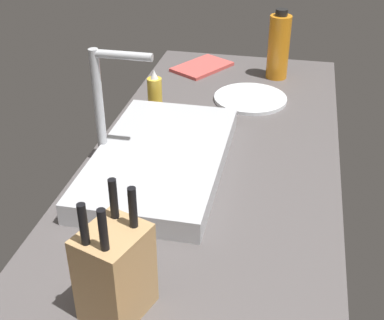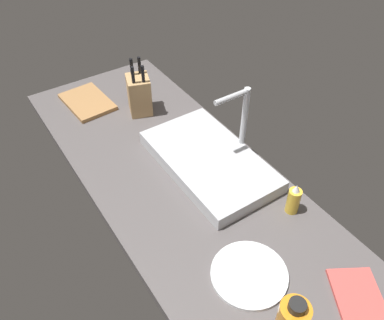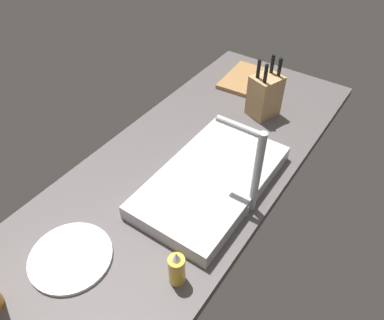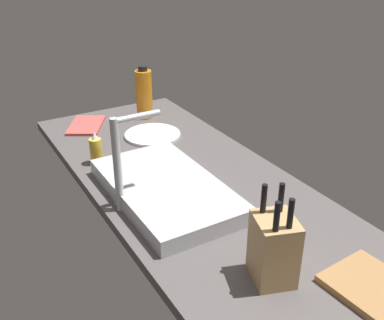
% 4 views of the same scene
% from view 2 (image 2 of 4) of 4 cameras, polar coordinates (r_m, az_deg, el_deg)
% --- Properties ---
extents(countertop_slab, '(1.73, 0.65, 0.04)m').
position_cam_2_polar(countertop_slab, '(1.51, -1.47, -2.93)').
color(countertop_slab, '#514C4C').
rests_on(countertop_slab, ground).
extents(sink_basin, '(0.54, 0.31, 0.05)m').
position_cam_2_polar(sink_basin, '(1.53, 2.46, -0.12)').
color(sink_basin, '#B7BABF').
rests_on(sink_basin, countertop_slab).
extents(faucet, '(0.06, 0.15, 0.30)m').
position_cam_2_polar(faucet, '(1.49, 7.10, 5.99)').
color(faucet, '#B7BABF').
rests_on(faucet, countertop_slab).
extents(knife_block, '(0.14, 0.13, 0.25)m').
position_cam_2_polar(knife_block, '(1.79, -7.59, 9.35)').
color(knife_block, tan).
rests_on(knife_block, countertop_slab).
extents(cutting_board, '(0.27, 0.20, 0.02)m').
position_cam_2_polar(cutting_board, '(1.93, -14.79, 8.08)').
color(cutting_board, '#9E7042').
rests_on(cutting_board, countertop_slab).
extents(soap_bottle, '(0.05, 0.05, 0.13)m').
position_cam_2_polar(soap_bottle, '(1.39, 14.37, -5.57)').
color(soap_bottle, gold).
rests_on(soap_bottle, countertop_slab).
extents(dinner_plate, '(0.23, 0.23, 0.01)m').
position_cam_2_polar(dinner_plate, '(1.25, 8.21, -15.91)').
color(dinner_plate, white).
rests_on(dinner_plate, countertop_slab).
extents(dish_towel, '(0.25, 0.22, 0.01)m').
position_cam_2_polar(dish_towel, '(1.29, 22.93, -18.22)').
color(dish_towel, '#CC4C47').
rests_on(dish_towel, countertop_slab).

